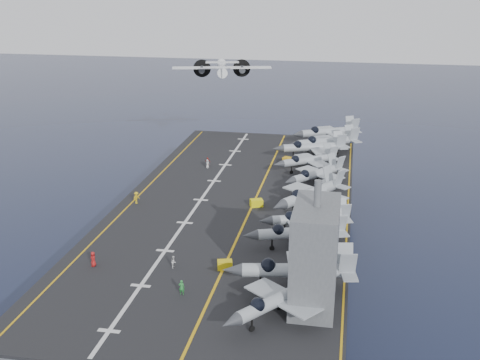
% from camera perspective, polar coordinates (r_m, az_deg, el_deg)
% --- Properties ---
extents(ground, '(500.00, 500.00, 0.00)m').
position_cam_1_polar(ground, '(104.61, -0.41, -7.45)').
color(ground, '#142135').
rests_on(ground, ground).
extents(hull, '(36.00, 90.00, 10.00)m').
position_cam_1_polar(hull, '(102.48, -0.41, -4.95)').
color(hull, '#56595E').
rests_on(hull, ground).
extents(flight_deck, '(38.00, 92.00, 0.40)m').
position_cam_1_polar(flight_deck, '(100.48, -0.42, -2.24)').
color(flight_deck, black).
rests_on(flight_deck, hull).
extents(foul_line, '(0.35, 90.00, 0.02)m').
position_cam_1_polar(foul_line, '(99.91, 1.27, -2.24)').
color(foul_line, gold).
rests_on(foul_line, flight_deck).
extents(landing_centerline, '(0.50, 90.00, 0.02)m').
position_cam_1_polar(landing_centerline, '(101.65, -3.74, -1.89)').
color(landing_centerline, silver).
rests_on(landing_centerline, flight_deck).
extents(deck_edge_port, '(0.25, 90.00, 0.02)m').
position_cam_1_polar(deck_edge_port, '(104.80, -9.59, -1.48)').
color(deck_edge_port, gold).
rests_on(deck_edge_port, flight_deck).
extents(deck_edge_stbd, '(0.25, 90.00, 0.02)m').
position_cam_1_polar(deck_edge_stbd, '(98.78, 10.18, -2.80)').
color(deck_edge_stbd, gold).
rests_on(deck_edge_stbd, flight_deck).
extents(island_superstructure, '(5.00, 10.00, 15.00)m').
position_cam_1_polar(island_superstructure, '(68.31, 7.16, -6.00)').
color(island_superstructure, '#56595E').
rests_on(island_superstructure, flight_deck).
extents(fighter_jet_0, '(15.99, 16.84, 4.88)m').
position_cam_1_polar(fighter_jet_0, '(67.32, 3.63, -11.13)').
color(fighter_jet_0, '#8F979E').
rests_on(fighter_jet_0, flight_deck).
extents(fighter_jet_1, '(17.51, 13.22, 5.52)m').
position_cam_1_polar(fighter_jet_1, '(72.88, 5.48, -8.40)').
color(fighter_jet_1, '#8E989E').
rests_on(fighter_jet_1, flight_deck).
extents(fighter_jet_2, '(16.93, 14.02, 5.04)m').
position_cam_1_polar(fighter_jet_2, '(83.64, 5.78, -4.85)').
color(fighter_jet_2, gray).
rests_on(fighter_jet_2, flight_deck).
extents(fighter_jet_3, '(15.71, 12.84, 4.71)m').
position_cam_1_polar(fighter_jet_3, '(88.69, 6.66, -3.57)').
color(fighter_jet_3, '#A2A9B3').
rests_on(fighter_jet_3, flight_deck).
extents(fighter_jet_4, '(18.08, 19.48, 5.63)m').
position_cam_1_polar(fighter_jet_4, '(97.42, 6.80, -1.18)').
color(fighter_jet_4, '#9EA5AE').
rests_on(fighter_jet_4, flight_deck).
extents(fighter_jet_5, '(16.05, 16.60, 4.83)m').
position_cam_1_polar(fighter_jet_5, '(108.38, 7.30, 0.68)').
color(fighter_jet_5, '#8F989F').
rests_on(fighter_jet_5, flight_deck).
extents(fighter_jet_6, '(16.13, 15.00, 4.66)m').
position_cam_1_polar(fighter_jet_6, '(116.40, 6.54, 1.95)').
color(fighter_jet_6, '#969DA6').
rests_on(fighter_jet_6, flight_deck).
extents(fighter_jet_7, '(17.81, 14.74, 5.30)m').
position_cam_1_polar(fighter_jet_7, '(124.28, 6.99, 3.19)').
color(fighter_jet_7, '#9EA7AE').
rests_on(fighter_jet_7, flight_deck).
extents(fighter_jet_8, '(18.90, 16.72, 5.49)m').
position_cam_1_polar(fighter_jet_8, '(128.41, 8.27, 3.69)').
color(fighter_jet_8, gray).
rests_on(fighter_jet_8, flight_deck).
extents(tow_cart_a, '(2.16, 1.70, 1.14)m').
position_cam_1_polar(tow_cart_a, '(78.37, -1.45, -8.04)').
color(tow_cart_a, gold).
rests_on(tow_cart_a, flight_deck).
extents(tow_cart_b, '(2.35, 1.98, 1.20)m').
position_cam_1_polar(tow_cart_b, '(98.54, 1.57, -2.19)').
color(tow_cart_b, yellow).
rests_on(tow_cart_b, flight_deck).
extents(tow_cart_c, '(2.67, 2.21, 1.38)m').
position_cam_1_polar(tow_cart_c, '(120.69, 4.65, 1.82)').
color(tow_cart_c, gold).
rests_on(tow_cart_c, flight_deck).
extents(crew_0, '(0.86, 1.25, 2.02)m').
position_cam_1_polar(crew_0, '(81.12, -13.74, -7.29)').
color(crew_0, '#B21919').
rests_on(crew_0, flight_deck).
extents(crew_3, '(1.23, 1.44, 2.03)m').
position_cam_1_polar(crew_3, '(101.06, -9.79, -1.66)').
color(crew_3, yellow).
rests_on(crew_3, flight_deck).
extents(crew_4, '(1.11, 0.77, 1.80)m').
position_cam_1_polar(crew_4, '(119.08, -3.07, 1.72)').
color(crew_4, '#B0120B').
rests_on(crew_4, flight_deck).
extents(crew_5, '(0.87, 1.15, 1.73)m').
position_cam_1_polar(crew_5, '(118.03, -3.10, 1.55)').
color(crew_5, silver).
rests_on(crew_5, flight_deck).
extents(crew_6, '(1.20, 0.85, 1.91)m').
position_cam_1_polar(crew_6, '(72.70, -5.56, -10.09)').
color(crew_6, green).
rests_on(crew_6, flight_deck).
extents(crew_7, '(0.74, 1.03, 1.62)m').
position_cam_1_polar(crew_7, '(79.08, -6.31, -7.71)').
color(crew_7, silver).
rests_on(crew_7, flight_deck).
extents(transport_plane, '(26.88, 21.21, 5.63)m').
position_cam_1_polar(transport_plane, '(147.57, -1.72, 10.06)').
color(transport_plane, silver).
extents(fighter_jet_9, '(18.90, 16.72, 5.49)m').
position_cam_1_polar(fighter_jet_9, '(136.63, 8.44, 4.61)').
color(fighter_jet_9, gray).
rests_on(fighter_jet_9, flight_deck).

